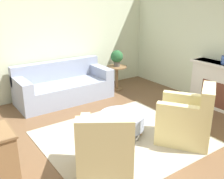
{
  "coord_description": "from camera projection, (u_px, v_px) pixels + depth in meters",
  "views": [
    {
      "loc": [
        -2.58,
        -3.31,
        2.41
      ],
      "look_at": [
        0.15,
        0.55,
        0.75
      ],
      "focal_mm": 42.0,
      "sensor_mm": 36.0,
      "label": 1
    }
  ],
  "objects": [
    {
      "name": "ground_plane",
      "position": [
        123.0,
        138.0,
        4.75
      ],
      "size": [
        16.0,
        16.0,
        0.0
      ],
      "primitive_type": "plane",
      "color": "brown"
    },
    {
      "name": "wall_back",
      "position": [
        52.0,
        40.0,
        6.57
      ],
      "size": [
        9.78,
        0.12,
        2.8
      ],
      "color": "beige",
      "rests_on": "ground_plane"
    },
    {
      "name": "couch",
      "position": [
        64.0,
        87.0,
        6.45
      ],
      "size": [
        2.29,
        0.98,
        0.93
      ],
      "color": "#8E99B2",
      "rests_on": "ground_plane"
    },
    {
      "name": "fireplace",
      "position": [
        222.0,
        86.0,
        5.86
      ],
      "size": [
        0.44,
        1.52,
        1.05
      ],
      "color": "silver",
      "rests_on": "ground_plane"
    },
    {
      "name": "potted_plant_on_side_table",
      "position": [
        117.0,
        57.0,
        6.98
      ],
      "size": [
        0.33,
        0.33,
        0.44
      ],
      "color": "#4C4742",
      "rests_on": "side_table"
    },
    {
      "name": "side_table",
      "position": [
        117.0,
        74.0,
        7.13
      ],
      "size": [
        0.54,
        0.54,
        0.66
      ],
      "color": "olive",
      "rests_on": "ground_plane"
    },
    {
      "name": "rug",
      "position": [
        123.0,
        138.0,
        4.75
      ],
      "size": [
        2.74,
        2.46,
        0.01
      ],
      "color": "#B2A893",
      "rests_on": "ground_plane"
    },
    {
      "name": "armchair_right",
      "position": [
        188.0,
        121.0,
        4.54
      ],
      "size": [
        1.08,
        1.13,
        1.03
      ],
      "color": "beige",
      "rests_on": "rug"
    },
    {
      "name": "armchair_left",
      "position": [
        105.0,
        153.0,
        3.6
      ],
      "size": [
        1.08,
        1.13,
        1.03
      ],
      "color": "beige",
      "rests_on": "rug"
    },
    {
      "name": "ottoman_table",
      "position": [
        121.0,
        121.0,
        4.83
      ],
      "size": [
        0.84,
        0.84,
        0.39
      ],
      "color": "#8E99B2",
      "rests_on": "rug"
    }
  ]
}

